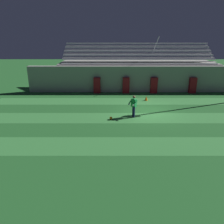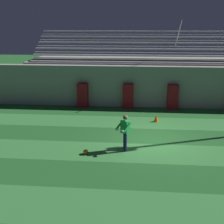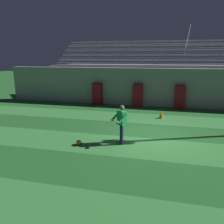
{
  "view_description": "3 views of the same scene",
  "coord_description": "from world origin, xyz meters",
  "px_view_note": "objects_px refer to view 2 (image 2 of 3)",
  "views": [
    {
      "loc": [
        -2.99,
        -17.02,
        5.96
      ],
      "look_at": [
        -2.92,
        -2.36,
        0.74
      ],
      "focal_mm": 35.0,
      "sensor_mm": 36.0,
      "label": 1
    },
    {
      "loc": [
        -0.77,
        -14.6,
        5.66
      ],
      "look_at": [
        -2.04,
        -0.21,
        1.47
      ],
      "focal_mm": 50.0,
      "sensor_mm": 36.0,
      "label": 2
    },
    {
      "loc": [
        0.23,
        -10.0,
        3.62
      ],
      "look_at": [
        -1.94,
        -0.55,
        1.15
      ],
      "focal_mm": 35.0,
      "sensor_mm": 36.0,
      "label": 3
    }
  ],
  "objects_px": {
    "padding_pillar_gate_left": "(128,96)",
    "goalkeeper": "(125,130)",
    "traffic_cone": "(156,118)",
    "padding_pillar_gate_right": "(173,97)",
    "padding_pillar_far_left": "(83,95)",
    "soccer_ball": "(86,152)"
  },
  "relations": [
    {
      "from": "padding_pillar_far_left",
      "to": "soccer_ball",
      "type": "xyz_separation_m",
      "value": [
        1.53,
        -7.88,
        -0.72
      ]
    },
    {
      "from": "padding_pillar_gate_right",
      "to": "padding_pillar_far_left",
      "type": "relative_size",
      "value": 1.0
    },
    {
      "from": "goalkeeper",
      "to": "soccer_ball",
      "type": "distance_m",
      "value": 2.0
    },
    {
      "from": "padding_pillar_gate_left",
      "to": "padding_pillar_gate_right",
      "type": "relative_size",
      "value": 1.0
    },
    {
      "from": "padding_pillar_gate_left",
      "to": "traffic_cone",
      "type": "xyz_separation_m",
      "value": [
        1.77,
        -2.9,
        -0.62
      ]
    },
    {
      "from": "padding_pillar_gate_left",
      "to": "padding_pillar_gate_right",
      "type": "height_order",
      "value": "same"
    },
    {
      "from": "padding_pillar_far_left",
      "to": "traffic_cone",
      "type": "xyz_separation_m",
      "value": [
        4.88,
        -2.9,
        -0.62
      ]
    },
    {
      "from": "padding_pillar_gate_left",
      "to": "goalkeeper",
      "type": "relative_size",
      "value": 0.99
    },
    {
      "from": "padding_pillar_far_left",
      "to": "traffic_cone",
      "type": "relative_size",
      "value": 3.94
    },
    {
      "from": "padding_pillar_gate_left",
      "to": "goalkeeper",
      "type": "height_order",
      "value": "goalkeeper"
    },
    {
      "from": "soccer_ball",
      "to": "traffic_cone",
      "type": "distance_m",
      "value": 6.0
    },
    {
      "from": "padding_pillar_far_left",
      "to": "goalkeeper",
      "type": "height_order",
      "value": "goalkeeper"
    },
    {
      "from": "goalkeeper",
      "to": "soccer_ball",
      "type": "xyz_separation_m",
      "value": [
        -1.72,
        -0.59,
        -0.84
      ]
    },
    {
      "from": "soccer_ball",
      "to": "goalkeeper",
      "type": "bearing_deg",
      "value": 18.84
    },
    {
      "from": "padding_pillar_gate_left",
      "to": "soccer_ball",
      "type": "relative_size",
      "value": 7.51
    },
    {
      "from": "padding_pillar_gate_right",
      "to": "goalkeeper",
      "type": "xyz_separation_m",
      "value": [
        -2.85,
        -7.29,
        0.13
      ]
    },
    {
      "from": "padding_pillar_gate_left",
      "to": "padding_pillar_gate_right",
      "type": "distance_m",
      "value": 2.99
    },
    {
      "from": "goalkeeper",
      "to": "traffic_cone",
      "type": "height_order",
      "value": "goalkeeper"
    },
    {
      "from": "padding_pillar_gate_left",
      "to": "traffic_cone",
      "type": "bearing_deg",
      "value": -58.57
    },
    {
      "from": "padding_pillar_far_left",
      "to": "goalkeeper",
      "type": "xyz_separation_m",
      "value": [
        3.24,
        -7.29,
        0.13
      ]
    },
    {
      "from": "goalkeeper",
      "to": "soccer_ball",
      "type": "height_order",
      "value": "goalkeeper"
    },
    {
      "from": "padding_pillar_gate_right",
      "to": "goalkeeper",
      "type": "relative_size",
      "value": 0.99
    }
  ]
}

